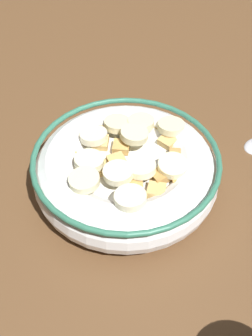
% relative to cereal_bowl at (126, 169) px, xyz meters
% --- Properties ---
extents(ground_plane, '(1.37, 1.37, 0.02)m').
position_rel_cereal_bowl_xyz_m(ground_plane, '(0.00, -0.00, -0.04)').
color(ground_plane, brown).
extents(cereal_bowl, '(0.20, 0.20, 0.06)m').
position_rel_cereal_bowl_xyz_m(cereal_bowl, '(0.00, 0.00, 0.00)').
color(cereal_bowl, white).
rests_on(cereal_bowl, ground_plane).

